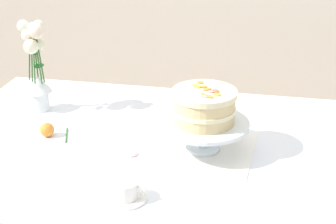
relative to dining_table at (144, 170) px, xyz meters
name	(u,v)px	position (x,y,z in m)	size (l,w,h in m)	color
dining_table	(144,170)	(0.00, 0.00, 0.00)	(1.40, 1.00, 0.74)	white
linen_napkin	(203,149)	(0.19, 0.01, 0.09)	(0.32, 0.32, 0.00)	white
cake_stand	(203,127)	(0.19, 0.01, 0.17)	(0.29, 0.29, 0.10)	silver
layer_cake	(204,106)	(0.19, 0.01, 0.24)	(0.20, 0.20, 0.11)	beige
flower_vase	(36,65)	(-0.45, 0.21, 0.27)	(0.11, 0.10, 0.35)	silver
teacup	(125,192)	(0.02, -0.31, 0.11)	(0.12, 0.12, 0.05)	white
fallen_rose	(48,130)	(-0.33, 0.01, 0.11)	(0.10, 0.10, 0.05)	#2D6028
loose_petal_0	(134,155)	(-0.02, -0.07, 0.09)	(0.03, 0.02, 0.01)	pink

